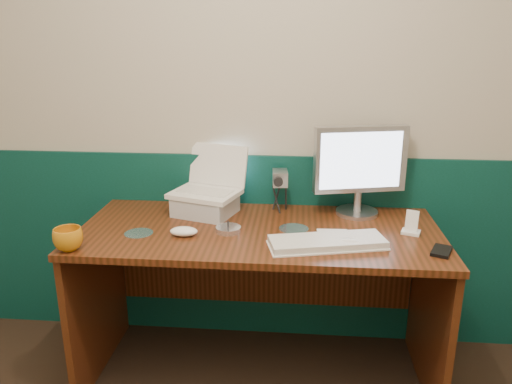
# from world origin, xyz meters

# --- Properties ---
(back_wall) EXTENTS (3.50, 0.04, 2.50)m
(back_wall) POSITION_xyz_m (0.00, 1.75, 1.25)
(back_wall) COLOR #BAB19D
(back_wall) RESTS_ON ground
(wainscot) EXTENTS (3.48, 0.02, 1.00)m
(wainscot) POSITION_xyz_m (0.00, 1.74, 0.50)
(wainscot) COLOR #083529
(wainscot) RESTS_ON ground
(desk) EXTENTS (1.60, 0.70, 0.75)m
(desk) POSITION_xyz_m (0.08, 1.38, 0.38)
(desk) COLOR #371C0A
(desk) RESTS_ON ground
(laptop_riser) EXTENTS (0.32, 0.29, 0.09)m
(laptop_riser) POSITION_xyz_m (-0.19, 1.56, 0.80)
(laptop_riser) COLOR silver
(laptop_riser) RESTS_ON desk
(laptop) EXTENTS (0.36, 0.31, 0.25)m
(laptop) POSITION_xyz_m (-0.19, 1.56, 0.97)
(laptop) COLOR white
(laptop) RESTS_ON laptop_riser
(monitor) EXTENTS (0.45, 0.22, 0.44)m
(monitor) POSITION_xyz_m (0.53, 1.62, 0.97)
(monitor) COLOR #B6B6BB
(monitor) RESTS_ON desk
(keyboard) EXTENTS (0.49, 0.26, 0.03)m
(keyboard) POSITION_xyz_m (0.37, 1.22, 0.76)
(keyboard) COLOR white
(keyboard) RESTS_ON desk
(mouse_right) EXTENTS (0.13, 0.09, 0.04)m
(mouse_right) POSITION_xyz_m (0.46, 1.21, 0.77)
(mouse_right) COLOR silver
(mouse_right) RESTS_ON desk
(mouse_left) EXTENTS (0.12, 0.07, 0.04)m
(mouse_left) POSITION_xyz_m (-0.23, 1.28, 0.77)
(mouse_left) COLOR white
(mouse_left) RESTS_ON desk
(mug) EXTENTS (0.14, 0.14, 0.09)m
(mug) POSITION_xyz_m (-0.66, 1.09, 0.80)
(mug) COLOR orange
(mug) RESTS_ON desk
(camcorder) EXTENTS (0.11, 0.15, 0.21)m
(camcorder) POSITION_xyz_m (0.16, 1.63, 0.86)
(camcorder) COLOR #B0B0B5
(camcorder) RESTS_ON desk
(cd_spindle) EXTENTS (0.11, 0.11, 0.02)m
(cd_spindle) POSITION_xyz_m (-0.05, 1.34, 0.76)
(cd_spindle) COLOR silver
(cd_spindle) RESTS_ON desk
(cd_loose_a) EXTENTS (0.12, 0.12, 0.00)m
(cd_loose_a) POSITION_xyz_m (-0.44, 1.29, 0.75)
(cd_loose_a) COLOR #B1BCC2
(cd_loose_a) RESTS_ON desk
(cd_loose_b) EXTENTS (0.13, 0.13, 0.00)m
(cd_loose_b) POSITION_xyz_m (0.23, 1.40, 0.75)
(cd_loose_b) COLOR silver
(cd_loose_b) RESTS_ON desk
(pen) EXTENTS (0.14, 0.06, 0.01)m
(pen) POSITION_xyz_m (0.44, 1.34, 0.75)
(pen) COLOR black
(pen) RESTS_ON desk
(papers) EXTENTS (0.14, 0.09, 0.00)m
(papers) POSITION_xyz_m (0.40, 1.36, 0.75)
(papers) COLOR white
(papers) RESTS_ON desk
(dock) EXTENTS (0.09, 0.08, 0.01)m
(dock) POSITION_xyz_m (0.74, 1.39, 0.76)
(dock) COLOR white
(dock) RESTS_ON desk
(music_player) EXTENTS (0.06, 0.04, 0.09)m
(music_player) POSITION_xyz_m (0.74, 1.39, 0.81)
(music_player) COLOR white
(music_player) RESTS_ON dock
(pda) EXTENTS (0.11, 0.13, 0.01)m
(pda) POSITION_xyz_m (0.82, 1.20, 0.76)
(pda) COLOR black
(pda) RESTS_ON desk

